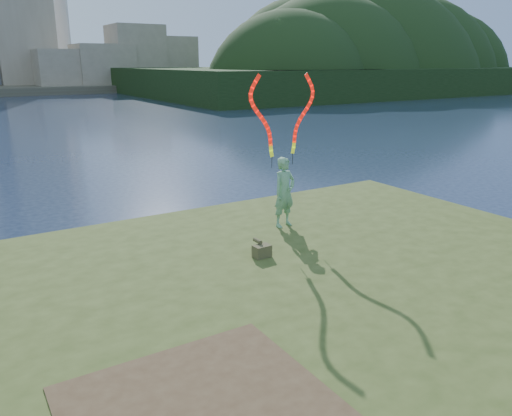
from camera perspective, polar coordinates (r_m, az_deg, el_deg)
ground at (r=10.32m, az=-2.60°, el=-12.20°), size 320.00×320.00×0.00m
grassy_knoll at (r=8.49m, az=5.26°, el=-16.46°), size 20.00×18.00×0.80m
dirt_patch at (r=6.65m, az=-6.07°, el=-22.04°), size 3.20×3.00×0.02m
wooded_hill at (r=93.39m, az=11.95°, el=13.09°), size 78.00×50.00×63.00m
woman_with_ribbons at (r=12.77m, az=3.24°, el=3.94°), size 2.10×0.57×4.18m
canvas_bag at (r=11.00m, az=0.64°, el=-4.86°), size 0.39×0.44×0.36m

